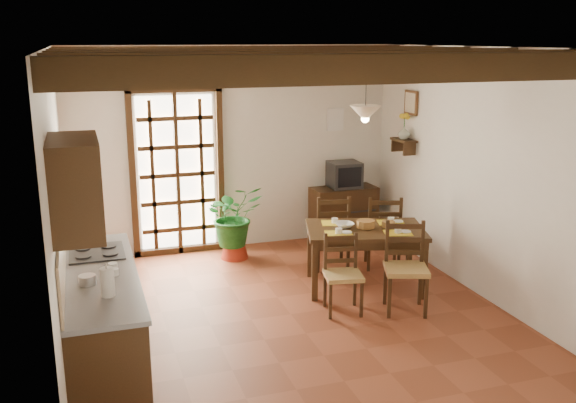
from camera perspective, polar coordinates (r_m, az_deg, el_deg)
name	(u,v)px	position (r m, az deg, el deg)	size (l,w,h in m)	color
ground_plane	(291,314)	(7.01, 0.25, -9.99)	(5.00, 5.00, 0.00)	brown
room_shell	(291,148)	(6.48, 0.27, 4.81)	(4.52, 5.02, 2.81)	silver
ceiling_beams	(291,59)	(6.39, 0.28, 12.56)	(4.50, 4.34, 0.20)	black
french_door	(177,169)	(8.76, -9.83, 2.86)	(1.26, 0.11, 2.32)	white
kitchen_counter	(102,321)	(5.97, -16.19, -10.13)	(0.64, 2.25, 1.38)	black
upper_cabinet	(76,186)	(4.87, -18.36, 1.28)	(0.35, 0.80, 0.70)	black
range_hood	(79,169)	(6.12, -18.12, 2.75)	(0.38, 0.60, 0.54)	white
counter_items	(98,265)	(5.88, -16.56, -5.45)	(0.50, 1.43, 0.25)	black
dining_table	(365,236)	(7.57, 6.88, -3.04)	(1.54, 1.21, 0.73)	#392512
chair_near_left	(343,288)	(7.00, 4.89, -7.70)	(0.45, 0.44, 0.85)	#A58346
chair_near_right	(405,284)	(7.10, 10.38, -7.24)	(0.57, 0.55, 0.97)	#A58346
chair_far_left	(330,245)	(8.28, 3.79, -3.85)	(0.52, 0.50, 0.98)	#A58346
chair_far_right	(382,244)	(8.38, 8.39, -3.80)	(0.56, 0.55, 0.97)	#A58346
table_setting	(366,227)	(7.54, 6.91, -2.28)	(0.99, 0.66, 0.09)	gold
table_bowl	(344,225)	(7.55, 5.04, -2.09)	(0.22, 0.22, 0.05)	white
sideboard	(343,214)	(9.36, 4.95, -1.13)	(0.94, 0.42, 0.80)	black
crt_tv	(344,175)	(9.22, 5.04, 2.40)	(0.43, 0.40, 0.37)	black
fuse_box	(335,120)	(9.31, 4.22, 7.28)	(0.25, 0.03, 0.32)	white
plant_pot	(235,250)	(8.70, -4.77, -4.33)	(0.37, 0.37, 0.23)	maroon
potted_plant	(234,217)	(8.57, -4.84, -1.41)	(1.95, 1.67, 2.17)	#144C19
wall_shelf	(404,143)	(8.83, 10.24, 5.14)	(0.20, 0.42, 0.20)	black
shelf_vase	(404,133)	(8.81, 10.28, 6.03)	(0.15, 0.15, 0.15)	#B2BFB2
shelf_flowers	(405,117)	(8.78, 10.34, 7.37)	(0.14, 0.14, 0.36)	gold
framed_picture	(411,103)	(8.80, 10.87, 8.62)	(0.03, 0.32, 0.32)	brown
pendant_lamp	(365,112)	(7.36, 6.89, 7.92)	(0.36, 0.36, 0.84)	black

